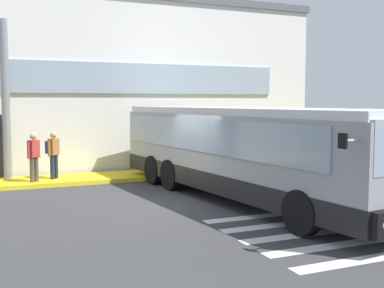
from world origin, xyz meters
name	(u,v)px	position (x,y,z in m)	size (l,w,h in m)	color
ground_plane	(176,202)	(0.00, 0.00, -0.01)	(80.00, 90.00, 0.02)	#353538
bay_paint_stripes	(329,231)	(2.00, -4.20, 0.00)	(4.40, 3.96, 0.01)	silver
terminal_building	(80,87)	(-0.67, 11.55, 3.62)	(19.40, 13.80, 7.26)	silver
boarding_curb	(131,176)	(0.00, 4.80, 0.07)	(21.60, 2.00, 0.15)	yellow
entry_support_column	(6,100)	(-4.32, 5.40, 2.94)	(0.28, 0.28, 5.58)	slate
bus_main_foreground	(244,154)	(1.98, -0.38, 1.33)	(3.88, 11.56, 2.70)	gray
passenger_near_column	(34,155)	(-3.52, 4.32, 1.08)	(0.45, 0.44, 1.68)	#4C4233
passenger_by_doorway	(53,152)	(-2.83, 4.76, 1.11)	(0.51, 0.51, 1.68)	#1E2338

